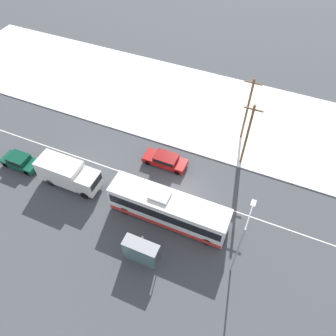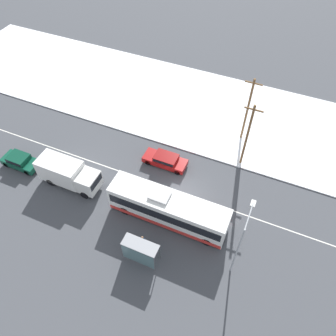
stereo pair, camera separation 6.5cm
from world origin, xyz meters
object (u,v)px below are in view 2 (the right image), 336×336
object	(u,v)px
sedan_car	(165,160)
pedestrian_at_stop	(143,240)
streetlamp	(241,239)
utility_pole_roadside	(247,135)
utility_pole_snowlot	(247,110)
box_truck	(68,173)
parked_car_near_truck	(20,161)
bus_shelter	(139,252)
city_bus	(168,209)

from	to	relation	value
sedan_car	pedestrian_at_stop	xyz separation A→B (m)	(2.04, -9.61, 0.24)
streetlamp	utility_pole_roadside	size ratio (longest dim) A/B	0.87
utility_pole_snowlot	pedestrian_at_stop	bearing A→B (deg)	-104.66
box_truck	parked_car_near_truck	size ratio (longest dim) A/B	1.57
parked_car_near_truck	utility_pole_roadside	xyz separation A→B (m)	(21.60, 9.74, 3.39)
bus_shelter	utility_pole_roadside	xyz separation A→B (m)	(4.97, 14.38, 2.48)
box_truck	bus_shelter	world-z (taller)	box_truck
bus_shelter	parked_car_near_truck	bearing A→B (deg)	164.38
sedan_car	parked_car_near_truck	xyz separation A→B (m)	(-14.18, -6.32, 0.05)
pedestrian_at_stop	streetlamp	xyz separation A→B (m)	(7.83, 1.50, 3.49)
sedan_car	utility_pole_snowlot	xyz separation A→B (m)	(6.44, 7.22, 3.50)
box_truck	bus_shelter	distance (m)	11.44
bus_shelter	streetlamp	distance (m)	8.43
parked_car_near_truck	city_bus	bearing A→B (deg)	0.72
bus_shelter	sedan_car	bearing A→B (deg)	102.56
pedestrian_at_stop	utility_pole_roadside	distance (m)	14.46
city_bus	bus_shelter	size ratio (longest dim) A/B	3.63
box_truck	sedan_car	distance (m)	10.12
city_bus	streetlamp	bearing A→B (deg)	-16.29
pedestrian_at_stop	streetlamp	bearing A→B (deg)	10.82
parked_car_near_truck	utility_pole_snowlot	world-z (taller)	utility_pole_snowlot
utility_pole_roadside	parked_car_near_truck	bearing A→B (deg)	-155.73
sedan_car	streetlamp	size ratio (longest dim) A/B	0.68
city_bus	streetlamp	world-z (taller)	streetlamp
streetlamp	utility_pole_snowlot	distance (m)	15.71
city_bus	utility_pole_roadside	bearing A→B (deg)	64.97
sedan_car	parked_car_near_truck	bearing A→B (deg)	24.01
streetlamp	parked_car_near_truck	bearing A→B (deg)	175.72
sedan_car	utility_pole_roadside	bearing A→B (deg)	-155.24
city_bus	bus_shelter	bearing A→B (deg)	-96.21
city_bus	sedan_car	size ratio (longest dim) A/B	2.37
parked_car_near_truck	pedestrian_at_stop	distance (m)	16.55
city_bus	utility_pole_roadside	xyz separation A→B (m)	(4.45, 9.52, 2.54)
city_bus	parked_car_near_truck	world-z (taller)	city_bus
pedestrian_at_stop	sedan_car	bearing A→B (deg)	101.98
box_truck	bus_shelter	xyz separation A→B (m)	(10.40, -4.77, 0.10)
parked_car_near_truck	pedestrian_at_stop	size ratio (longest dim) A/B	2.58
utility_pole_snowlot	city_bus	bearing A→B (deg)	-104.61
city_bus	pedestrian_at_stop	size ratio (longest dim) A/B	7.13
utility_pole_roadside	pedestrian_at_stop	bearing A→B (deg)	-112.42
bus_shelter	pedestrian_at_stop	bearing A→B (deg)	106.63
pedestrian_at_stop	streetlamp	distance (m)	8.70
sedan_car	utility_pole_roadside	size ratio (longest dim) A/B	0.59
streetlamp	utility_pole_snowlot	xyz separation A→B (m)	(-3.43, 15.33, -0.23)
city_bus	box_truck	distance (m)	10.93
sedan_car	utility_pole_roadside	xyz separation A→B (m)	(7.42, 3.42, 3.43)
streetlamp	utility_pole_roadside	bearing A→B (deg)	102.01
city_bus	bus_shelter	world-z (taller)	city_bus
city_bus	box_truck	xyz separation A→B (m)	(-10.93, -0.10, -0.05)
bus_shelter	utility_pole_snowlot	distance (m)	18.79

